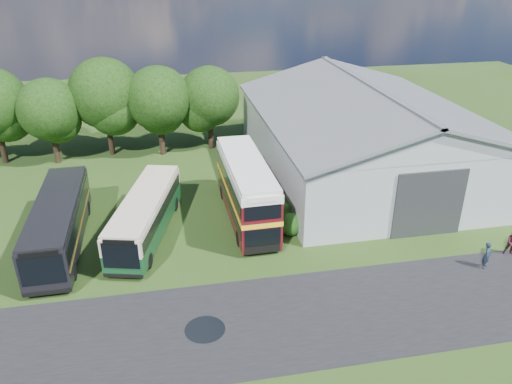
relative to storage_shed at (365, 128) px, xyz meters
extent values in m
plane|color=#233C13|center=(-15.00, -15.98, -4.17)|extent=(120.00, 120.00, 0.00)
cube|color=black|center=(-12.00, -18.98, -4.17)|extent=(60.00, 8.00, 0.02)
cylinder|color=black|center=(-16.50, -18.98, -4.17)|extent=(2.20, 2.20, 0.01)
cube|color=gray|center=(0.00, 0.02, -1.42)|extent=(18.00, 24.00, 5.50)
cube|color=#2D3033|center=(0.00, -12.06, -1.67)|extent=(5.20, 0.18, 5.00)
cylinder|color=black|center=(-33.00, 8.52, -2.46)|extent=(0.56, 0.56, 3.42)
cylinder|color=black|center=(-28.00, 7.52, -2.64)|extent=(0.56, 0.56, 3.06)
sphere|color=black|center=(-28.00, 7.52, 1.10)|extent=(5.78, 5.78, 5.78)
cylinder|color=black|center=(-23.00, 8.82, -2.37)|extent=(0.56, 0.56, 3.60)
sphere|color=black|center=(-23.00, 8.82, 2.03)|extent=(6.80, 6.80, 6.80)
cylinder|color=black|center=(-18.00, 7.82, -2.51)|extent=(0.56, 0.56, 3.31)
sphere|color=black|center=(-18.00, 7.82, 1.54)|extent=(6.26, 6.26, 6.26)
cylinder|color=black|center=(-13.00, 8.62, -2.58)|extent=(0.56, 0.56, 3.17)
sphere|color=black|center=(-13.00, 8.62, 1.29)|extent=(5.98, 5.98, 5.98)
sphere|color=#194714|center=(-9.40, -9.98, -4.17)|extent=(1.70, 1.70, 1.70)
sphere|color=#194714|center=(-9.40, -7.98, -4.17)|extent=(1.60, 1.60, 1.60)
sphere|color=#194714|center=(-9.40, -5.98, -4.17)|extent=(1.80, 1.80, 1.80)
cube|color=#0F3A1D|center=(-19.51, -8.25, -2.45)|extent=(5.45, 11.64, 2.82)
cube|color=#4F0B11|center=(-12.10, -7.11, -1.62)|extent=(3.02, 11.13, 4.43)
cube|color=black|center=(-25.28, -8.50, -2.30)|extent=(2.92, 12.31, 3.06)
imported|color=#172234|center=(1.81, -16.58, -3.25)|extent=(0.78, 0.78, 1.83)
camera|label=1|loc=(-17.84, -40.11, 14.17)|focal=35.00mm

